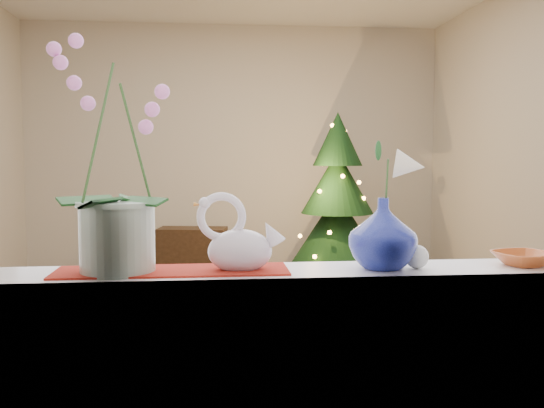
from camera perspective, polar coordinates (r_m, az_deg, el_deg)
The scene contains 14 objects.
ground at distance 4.39m, azimuth -2.13°, elevation -12.30°, with size 5.00×5.00×0.00m, color #352215.
wall_back at distance 6.70m, azimuth -3.50°, elevation 5.18°, with size 4.50×0.10×2.70m, color beige.
wall_front at distance 1.72m, azimuth 3.00°, elevation 7.26°, with size 4.50×0.10×2.70m, color beige.
windowsill at distance 1.88m, azimuth 2.34°, elevation -6.77°, with size 2.20×0.26×0.04m, color white.
window_frame at distance 1.80m, azimuth 2.90°, elevation 18.42°, with size 2.22×0.06×1.60m, color white, non-canonical shape.
runner at distance 1.86m, azimuth -9.38°, elevation -6.22°, with size 0.70×0.20×0.01m, color maroon.
orchid_pot at distance 1.85m, azimuth -14.49°, elevation 4.52°, with size 0.24×0.24×0.70m, color beige, non-canonical shape.
swan at distance 1.83m, azimuth -3.04°, elevation -2.85°, with size 0.27×0.12×0.23m, color silver, non-canonical shape.
blue_vase at distance 1.90m, azimuth 10.40°, elevation -2.24°, with size 0.24×0.24×0.25m, color navy.
lily at distance 1.89m, azimuth 10.50°, elevation 4.45°, with size 0.14×0.08×0.19m, color silver, non-canonical shape.
paperweight at distance 1.94m, azimuth 13.45°, elevation -4.85°, with size 0.07×0.07×0.07m, color silver.
amber_dish at distance 2.10m, azimuth 22.62°, elevation -4.85°, with size 0.15×0.15×0.04m, color #AD4D1F.
xmas_tree at distance 5.96m, azimuth 6.15°, elevation 0.43°, with size 0.93×0.93×1.70m, color black, non-canonical shape.
side_table at distance 6.40m, azimuth -7.50°, elevation -4.58°, with size 0.70×0.35×0.53m, color black.
Camera 1 is at (-0.26, -4.20, 1.27)m, focal length 40.00 mm.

